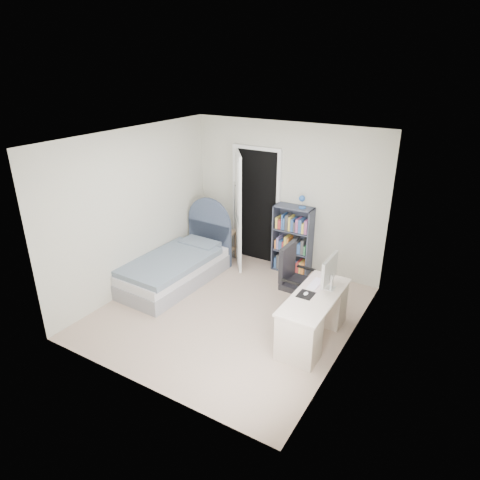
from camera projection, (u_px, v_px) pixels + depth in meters
The scene contains 8 objects.
room_shell at pixel (228, 232), 5.75m from camera, with size 3.50×3.70×2.60m.
door at pixel (245, 207), 7.38m from camera, with size 0.92×0.69×2.06m.
bed at pixel (178, 266), 7.00m from camera, with size 0.98×1.98×1.20m.
nightstand at pixel (222, 238), 7.74m from camera, with size 0.42×0.42×0.62m.
floor_lamp at pixel (235, 227), 7.71m from camera, with size 0.21×0.21×1.45m.
bookcase at pixel (293, 242), 7.23m from camera, with size 0.66×0.28×1.39m.
desk at pixel (314, 315), 5.51m from camera, with size 0.53×1.33×1.09m.
office_chair at pixel (295, 277), 6.01m from camera, with size 0.53×0.54×1.03m.
Camera 1 is at (2.87, -4.50, 3.40)m, focal length 32.00 mm.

